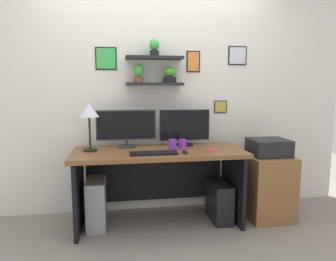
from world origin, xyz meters
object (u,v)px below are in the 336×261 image
desk_lamp (89,113)px  cell_phone (211,150)px  pen_cup (183,144)px  water_cup (172,145)px  drawer_cabinet (267,186)px  computer_tower_left (96,203)px  monitor_left (126,127)px  computer_tower_right (219,201)px  monitor_right (185,127)px  printer (269,147)px  desk (158,169)px  keyboard (154,153)px  computer_mouse (185,152)px

desk_lamp → cell_phone: desk_lamp is taller
pen_cup → water_cup: (-0.11, -0.05, 0.01)m
drawer_cabinet → computer_tower_left: bearing=178.0°
monitor_left → cell_phone: monitor_left is taller
cell_phone → computer_tower_left: cell_phone is taller
drawer_cabinet → computer_tower_right: bearing=179.6°
monitor_right → water_cup: size_ratio=4.81×
cell_phone → printer: 0.66m
pen_cup → cell_phone: bearing=-26.0°
drawer_cabinet → computer_tower_left: 1.76m
drawer_cabinet → computer_tower_left: (-1.75, 0.06, -0.09)m
drawer_cabinet → monitor_left: bearing=170.8°
cell_phone → printer: printer is taller
drawer_cabinet → computer_tower_right: (-0.52, 0.00, -0.13)m
desk → water_cup: (0.13, -0.09, 0.26)m
monitor_right → computer_tower_left: bearing=-169.2°
desk → keyboard: 0.33m
monitor_left → keyboard: (0.24, -0.39, -0.20)m
monitor_right → computer_tower_right: (0.32, -0.23, -0.75)m
pen_cup → computer_tower_left: (-0.85, 0.03, -0.56)m
cell_phone → computer_tower_right: size_ratio=0.35×
monitor_left → computer_tower_left: 0.80m
monitor_right → desk_lamp: desk_lamp is taller
water_cup → computer_tower_left: bearing=173.9°
monitor_right → drawer_cabinet: bearing=-15.7°
desk → keyboard: size_ratio=3.78×
computer_tower_left → desk: bearing=1.2°
monitor_right → pen_cup: size_ratio=5.30×
pen_cup → printer: (0.90, -0.03, -0.05)m
desk → keyboard: (-0.07, -0.23, 0.22)m
keyboard → computer_mouse: 0.29m
computer_mouse → cell_phone: bearing=15.1°
desk → computer_tower_left: desk is taller
monitor_left → computer_mouse: 0.69m
printer → water_cup: bearing=-178.9°
monitor_left → monitor_right: bearing=-0.0°
printer → computer_tower_left: bearing=178.0°
monitor_right → printer: 0.89m
pen_cup → computer_tower_right: (0.38, -0.02, -0.60)m
keyboard → water_cup: (0.20, 0.14, 0.05)m
monitor_left → water_cup: (0.43, -0.25, -0.15)m
printer → cell_phone: bearing=-171.6°
monitor_right → keyboard: bearing=-133.5°
computer_tower_right → printer: bearing=-0.4°
keyboard → computer_mouse: size_ratio=4.89×
monitor_left → desk_lamp: size_ratio=1.32×
desk → computer_mouse: size_ratio=18.48×
cell_phone → desk: bearing=-177.6°
computer_mouse → computer_tower_right: 0.72m
monitor_left → water_cup: 0.53m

